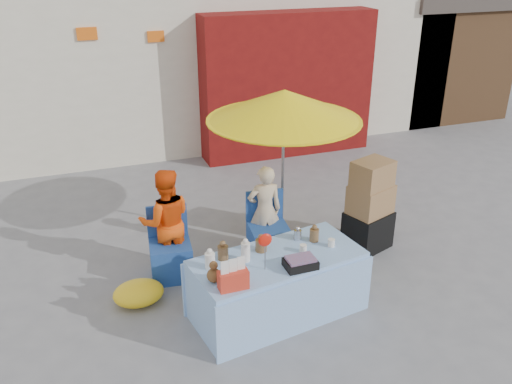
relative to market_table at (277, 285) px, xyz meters
name	(u,v)px	position (x,y,z in m)	size (l,w,h in m)	color
ground	(251,295)	(-0.16, 0.39, -0.36)	(80.00, 80.00, 0.00)	slate
market_table	(277,285)	(0.00, 0.00, 0.00)	(1.95, 1.13, 1.11)	#96C0F1
chair_left	(171,257)	(-0.92, 1.11, -0.11)	(0.53, 0.52, 0.85)	#204795
chair_right	(268,239)	(0.33, 1.11, -0.11)	(0.53, 0.52, 0.85)	#204795
vendor_orange	(166,222)	(-0.92, 1.24, 0.30)	(0.65, 0.50, 1.33)	#F84E0D
vendor_beige	(265,211)	(0.33, 1.24, 0.24)	(0.44, 0.29, 1.20)	beige
umbrella	(284,106)	(0.63, 1.39, 1.53)	(1.90, 1.90, 2.09)	gray
box_stack	(370,208)	(1.65, 0.91, 0.20)	(0.67, 0.61, 1.22)	black
tarp_bundle	(139,293)	(-1.38, 0.69, -0.24)	(0.57, 0.45, 0.25)	yellow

